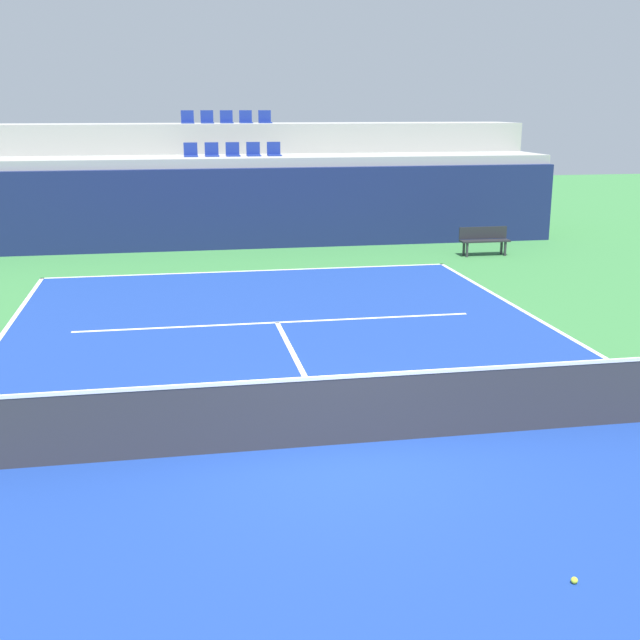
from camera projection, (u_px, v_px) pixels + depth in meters
ground_plane at (340, 445)px, 10.89m from camera, size 80.00×80.00×0.00m
court_surface at (340, 444)px, 10.89m from camera, size 11.00×24.00×0.01m
baseline_far at (251, 271)px, 22.25m from camera, size 11.00×0.10×0.00m
service_line_far at (277, 322)px, 16.97m from camera, size 8.26×0.10×0.00m
centre_service_line at (301, 370)px, 13.93m from camera, size 0.10×6.40×0.00m
back_wall at (238, 209)px, 25.46m from camera, size 20.80×0.30×2.50m
stands_tier_lower at (234, 200)px, 26.70m from camera, size 20.80×2.40×2.79m
stands_tier_upper at (228, 178)px, 28.86m from camera, size 20.80×2.40×3.77m
seating_row_lower at (233, 152)px, 26.41m from camera, size 3.13×0.44×0.44m
seating_row_upper at (227, 120)px, 28.44m from camera, size 3.13×0.44×0.44m
tennis_net at (340, 409)px, 10.76m from camera, size 11.08×0.08×1.07m
player_bench at (484, 239)px, 24.52m from camera, size 1.50×0.40×0.85m
tennis_ball_0 at (574, 580)px, 7.71m from camera, size 0.07×0.07×0.07m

